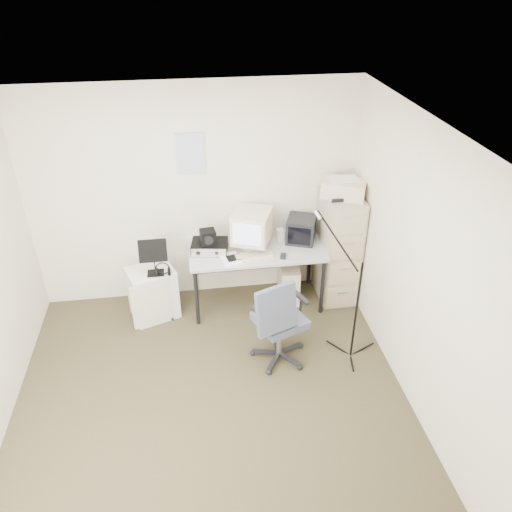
{
  "coord_description": "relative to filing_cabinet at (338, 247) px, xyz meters",
  "views": [
    {
      "loc": [
        -0.08,
        -3.25,
        3.56
      ],
      "look_at": [
        0.55,
        0.95,
        0.95
      ],
      "focal_mm": 35.0,
      "sensor_mm": 36.0,
      "label": 1
    }
  ],
  "objects": [
    {
      "name": "pc_tower",
      "position": [
        -0.55,
        0.04,
        -0.43
      ],
      "size": [
        0.26,
        0.5,
        0.45
      ],
      "primitive_type": "cube",
      "rotation": [
        0.0,
        0.0,
        -0.1
      ],
      "color": "beige",
      "rests_on": "floor"
    },
    {
      "name": "headphones",
      "position": [
        -1.98,
        -0.21,
        0.0
      ],
      "size": [
        0.18,
        0.18,
        0.03
      ],
      "primitive_type": "torus",
      "rotation": [
        0.0,
        0.0,
        0.04
      ],
      "color": "black",
      "rests_on": "side_cart"
    },
    {
      "name": "desk_speaker",
      "position": [
        -0.66,
        0.12,
        0.15
      ],
      "size": [
        0.09,
        0.09,
        0.14
      ],
      "primitive_type": "cube",
      "rotation": [
        0.0,
        0.0,
        0.2
      ],
      "color": "beige",
      "rests_on": "desk"
    },
    {
      "name": "wall_front",
      "position": [
        -1.58,
        -3.28,
        0.6
      ],
      "size": [
        3.6,
        0.02,
        2.5
      ],
      "primitive_type": "cube",
      "color": "silver",
      "rests_on": "ground"
    },
    {
      "name": "mouse",
      "position": [
        -0.69,
        -0.24,
        0.09
      ],
      "size": [
        0.08,
        0.11,
        0.03
      ],
      "primitive_type": "cube",
      "rotation": [
        0.0,
        0.0,
        -0.3
      ],
      "color": "black",
      "rests_on": "desk"
    },
    {
      "name": "keyboard",
      "position": [
        -1.01,
        -0.19,
        0.09
      ],
      "size": [
        0.44,
        0.2,
        0.02
      ],
      "primitive_type": "cube",
      "rotation": [
        0.0,
        0.0,
        0.12
      ],
      "color": "beige",
      "rests_on": "desk"
    },
    {
      "name": "crt_tv",
      "position": [
        -0.42,
        0.09,
        0.22
      ],
      "size": [
        0.4,
        0.41,
        0.28
      ],
      "primitive_type": "cube",
      "rotation": [
        0.0,
        0.0,
        -0.36
      ],
      "color": "black",
      "rests_on": "desk"
    },
    {
      "name": "crt_monitor",
      "position": [
        -0.99,
        0.04,
        0.3
      ],
      "size": [
        0.51,
        0.53,
        0.43
      ],
      "primitive_type": "cube",
      "rotation": [
        0.0,
        0.0,
        -0.38
      ],
      "color": "beige",
      "rests_on": "desk"
    },
    {
      "name": "printer",
      "position": [
        0.0,
        -0.01,
        0.74
      ],
      "size": [
        0.54,
        0.47,
        0.18
      ],
      "primitive_type": "cube",
      "rotation": [
        0.0,
        0.0,
        -0.43
      ],
      "color": "beige",
      "rests_on": "filing_cabinet"
    },
    {
      "name": "music_stand",
      "position": [
        -2.06,
        -0.16,
        0.16
      ],
      "size": [
        0.32,
        0.2,
        0.43
      ],
      "primitive_type": "cube",
      "rotation": [
        0.0,
        0.0,
        -0.17
      ],
      "color": "black",
      "rests_on": "side_cart"
    },
    {
      "name": "floor",
      "position": [
        -1.58,
        -1.48,
        -0.66
      ],
      "size": [
        3.6,
        3.6,
        0.01
      ],
      "primitive_type": "cube",
      "color": "#39321B",
      "rests_on": "ground"
    },
    {
      "name": "papers",
      "position": [
        -1.26,
        -0.21,
        0.09
      ],
      "size": [
        0.24,
        0.3,
        0.02
      ],
      "primitive_type": "cube",
      "rotation": [
        0.0,
        0.0,
        0.19
      ],
      "color": "white",
      "rests_on": "desk"
    },
    {
      "name": "desk",
      "position": [
        -0.95,
        -0.03,
        -0.29
      ],
      "size": [
        1.5,
        0.7,
        0.73
      ],
      "primitive_type": "cube",
      "color": "#A4A4A4",
      "rests_on": "floor"
    },
    {
      "name": "wall_calendar",
      "position": [
        -1.6,
        0.31,
        1.1
      ],
      "size": [
        0.3,
        0.02,
        0.44
      ],
      "primitive_type": "cube",
      "color": "white",
      "rests_on": "wall_back"
    },
    {
      "name": "radio_receiver",
      "position": [
        -1.47,
        0.01,
        0.14
      ],
      "size": [
        0.43,
        0.34,
        0.11
      ],
      "primitive_type": "cube",
      "rotation": [
        0.0,
        0.0,
        -0.16
      ],
      "color": "black",
      "rests_on": "desk"
    },
    {
      "name": "wall_back",
      "position": [
        -1.58,
        0.32,
        0.6
      ],
      "size": [
        3.6,
        0.02,
        2.5
      ],
      "primitive_type": "cube",
      "color": "silver",
      "rests_on": "ground"
    },
    {
      "name": "wall_right",
      "position": [
        0.22,
        -1.48,
        0.6
      ],
      "size": [
        0.02,
        3.6,
        2.5
      ],
      "primitive_type": "cube",
      "color": "silver",
      "rests_on": "ground"
    },
    {
      "name": "side_cart",
      "position": [
        -2.13,
        -0.09,
        -0.35
      ],
      "size": [
        0.58,
        0.52,
        0.6
      ],
      "primitive_type": "cube",
      "rotation": [
        0.0,
        0.0,
        0.34
      ],
      "color": "silver",
      "rests_on": "floor"
    },
    {
      "name": "filing_cabinet",
      "position": [
        0.0,
        0.0,
        0.0
      ],
      "size": [
        0.4,
        0.6,
        1.3
      ],
      "primitive_type": "cube",
      "color": "gray",
      "rests_on": "floor"
    },
    {
      "name": "office_chair",
      "position": [
        -0.86,
        -0.99,
        -0.15
      ],
      "size": [
        0.75,
        0.75,
        1.0
      ],
      "primitive_type": "cube",
      "rotation": [
        0.0,
        0.0,
        0.38
      ],
      "color": "#454855",
      "rests_on": "floor"
    },
    {
      "name": "mic_stand",
      "position": [
        -0.12,
        -1.07,
        0.09
      ],
      "size": [
        0.03,
        0.03,
        1.47
      ],
      "primitive_type": "cylinder",
      "rotation": [
        0.0,
        0.0,
        2.0
      ],
      "color": "black",
      "rests_on": "floor"
    },
    {
      "name": "radio_speaker",
      "position": [
        -1.48,
        -0.02,
        0.27
      ],
      "size": [
        0.18,
        0.17,
        0.16
      ],
      "primitive_type": "cube",
      "rotation": [
        0.0,
        0.0,
        0.14
      ],
      "color": "black",
      "rests_on": "radio_receiver"
    },
    {
      "name": "ceiling",
      "position": [
        -1.58,
        -1.48,
        1.85
      ],
      "size": [
        3.6,
        3.6,
        0.01
      ],
      "primitive_type": "cube",
      "color": "white",
      "rests_on": "ground"
    }
  ]
}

